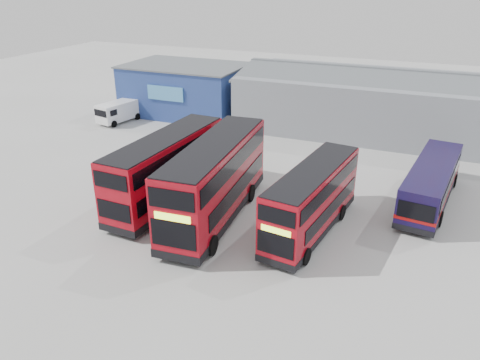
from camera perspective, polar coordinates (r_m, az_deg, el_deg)
ground_plane at (r=30.37m, az=0.42°, el=-3.18°), size 120.00×120.00×0.00m
office_block at (r=50.63m, az=-6.63°, el=10.98°), size 12.30×8.32×5.12m
maintenance_shed at (r=46.44m, az=19.51°, el=8.61°), size 30.50×12.00×5.89m
double_decker_left at (r=30.38m, az=-8.89°, el=1.19°), size 3.10×10.75×4.50m
double_decker_centre at (r=28.00m, az=-3.03°, el=-0.21°), size 3.56×11.61×4.84m
double_decker_right at (r=26.90m, az=8.75°, el=-2.56°), size 3.45×9.58×3.97m
single_decker_blue at (r=32.57m, az=22.24°, el=-0.47°), size 3.57×10.34×2.75m
panel_van at (r=48.91m, az=-14.56°, el=8.16°), size 2.75×4.92×2.03m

